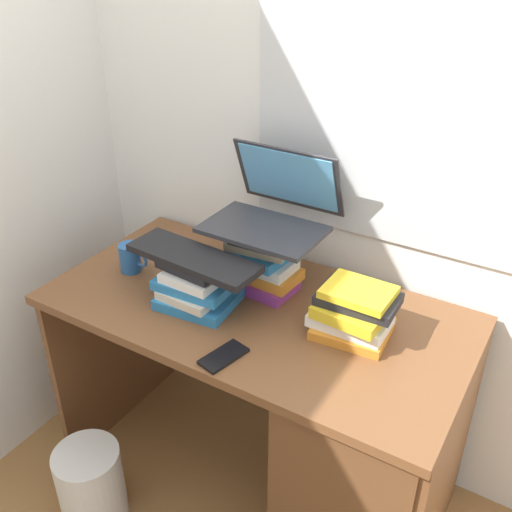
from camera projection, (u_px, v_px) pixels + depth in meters
name	position (u px, v px, depth m)	size (l,w,h in m)	color
ground_plane	(255.00, 476.00, 2.19)	(6.00, 6.00, 0.00)	olive
wall_back	(319.00, 106.00, 1.82)	(6.00, 0.06, 2.60)	white
wall_left	(23.00, 93.00, 1.95)	(0.05, 6.00, 2.60)	silver
desk	(341.00, 436.00, 1.82)	(1.30, 0.66, 0.77)	brown
book_stack_tall	(263.00, 260.00, 1.85)	(0.23, 0.17, 0.20)	#8C338C
book_stack_keyboard_riser	(196.00, 285.00, 1.79)	(0.24, 0.21, 0.15)	#2672B2
book_stack_side	(354.00, 312.00, 1.66)	(0.24, 0.20, 0.15)	orange
laptop	(274.00, 207.00, 1.82)	(0.36, 0.32, 0.23)	#2D2D33
keyboard	(193.00, 258.00, 1.74)	(0.42, 0.14, 0.02)	black
computer_mouse	(320.00, 315.00, 1.74)	(0.06, 0.10, 0.04)	#A5A8AD
mug	(131.00, 258.00, 1.97)	(0.11, 0.07, 0.10)	#265999
cell_phone	(224.00, 356.00, 1.60)	(0.07, 0.14, 0.01)	black
wastebasket	(91.00, 484.00, 1.99)	(0.22, 0.22, 0.29)	silver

